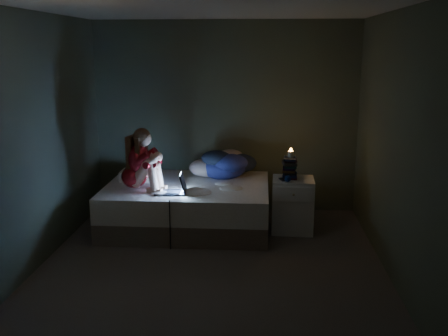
# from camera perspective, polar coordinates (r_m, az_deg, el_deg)

# --- Properties ---
(floor) EXTENTS (3.60, 3.80, 0.02)m
(floor) POSITION_cam_1_polar(r_m,az_deg,el_deg) (5.54, -1.30, -10.58)
(floor) COLOR #443E3B
(floor) RESTS_ON ground
(ceiling) EXTENTS (3.60, 3.80, 0.02)m
(ceiling) POSITION_cam_1_polar(r_m,az_deg,el_deg) (5.08, -1.47, 17.55)
(ceiling) COLOR silver
(ceiling) RESTS_ON ground
(wall_back) EXTENTS (3.60, 0.02, 2.60)m
(wall_back) POSITION_cam_1_polar(r_m,az_deg,el_deg) (7.03, 0.14, 5.69)
(wall_back) COLOR #49553D
(wall_back) RESTS_ON ground
(wall_front) EXTENTS (3.60, 0.02, 2.60)m
(wall_front) POSITION_cam_1_polar(r_m,az_deg,el_deg) (3.31, -4.61, -3.19)
(wall_front) COLOR #49553D
(wall_front) RESTS_ON ground
(wall_left) EXTENTS (0.02, 3.80, 2.60)m
(wall_left) POSITION_cam_1_polar(r_m,az_deg,el_deg) (5.62, -20.09, 2.93)
(wall_left) COLOR #49553D
(wall_left) RESTS_ON ground
(wall_right) EXTENTS (0.02, 3.80, 2.60)m
(wall_right) POSITION_cam_1_polar(r_m,az_deg,el_deg) (5.29, 18.54, 2.44)
(wall_right) COLOR #49553D
(wall_right) RESTS_ON ground
(bed) EXTENTS (2.02, 1.52, 0.56)m
(bed) POSITION_cam_1_polar(r_m,az_deg,el_deg) (6.51, -4.06, -4.20)
(bed) COLOR beige
(bed) RESTS_ON ground
(pillow) EXTENTS (0.43, 0.30, 0.12)m
(pillow) POSITION_cam_1_polar(r_m,az_deg,el_deg) (6.71, -9.63, -0.80)
(pillow) COLOR white
(pillow) RESTS_ON bed
(woman) EXTENTS (0.52, 0.40, 0.76)m
(woman) POSITION_cam_1_polar(r_m,az_deg,el_deg) (6.19, -10.09, 1.02)
(woman) COLOR maroon
(woman) RESTS_ON bed
(laptop) EXTENTS (0.38, 0.28, 0.26)m
(laptop) POSITION_cam_1_polar(r_m,az_deg,el_deg) (6.02, -6.07, -1.68)
(laptop) COLOR black
(laptop) RESTS_ON bed
(clothes_pile) EXTENTS (0.80, 0.73, 0.39)m
(clothes_pile) POSITION_cam_1_polar(r_m,az_deg,el_deg) (6.73, -0.14, 0.59)
(clothes_pile) COLOR navy
(clothes_pile) RESTS_ON bed
(nightstand) EXTENTS (0.52, 0.46, 0.67)m
(nightstand) POSITION_cam_1_polar(r_m,az_deg,el_deg) (6.38, 7.67, -4.11)
(nightstand) COLOR silver
(nightstand) RESTS_ON ground
(book_stack) EXTENTS (0.19, 0.25, 0.28)m
(book_stack) POSITION_cam_1_polar(r_m,az_deg,el_deg) (6.29, 7.44, 0.11)
(book_stack) COLOR black
(book_stack) RESTS_ON nightstand
(candle) EXTENTS (0.07, 0.07, 0.08)m
(candle) POSITION_cam_1_polar(r_m,az_deg,el_deg) (6.25, 7.49, 1.72)
(candle) COLOR beige
(candle) RESTS_ON book_stack
(phone) EXTENTS (0.11, 0.16, 0.01)m
(phone) POSITION_cam_1_polar(r_m,az_deg,el_deg) (6.22, 6.66, -1.28)
(phone) COLOR black
(phone) RESTS_ON nightstand
(blue_orb) EXTENTS (0.08, 0.08, 0.08)m
(blue_orb) POSITION_cam_1_polar(r_m,az_deg,el_deg) (6.12, 7.19, -1.21)
(blue_orb) COLOR #081D56
(blue_orb) RESTS_ON nightstand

